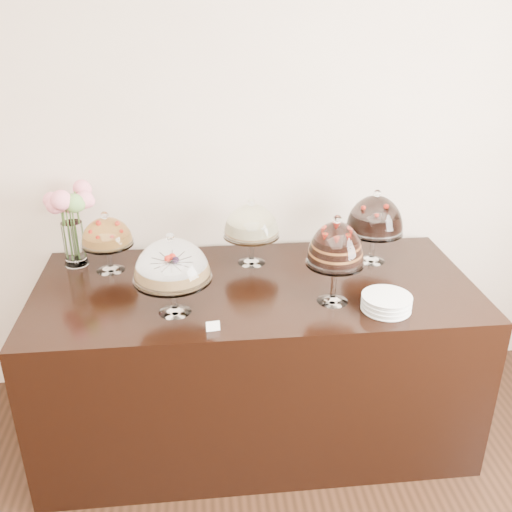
{
  "coord_description": "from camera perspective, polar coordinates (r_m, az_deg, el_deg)",
  "views": [
    {
      "loc": [
        -0.02,
        -0.08,
        2.23
      ],
      "look_at": [
        0.24,
        2.4,
        1.08
      ],
      "focal_mm": 40.0,
      "sensor_mm": 36.0,
      "label": 1
    }
  ],
  "objects": [
    {
      "name": "cake_stand_fruit_tart",
      "position": [
        3.03,
        -14.7,
        2.1
      ],
      "size": [
        0.27,
        0.27,
        0.33
      ],
      "color": "white",
      "rests_on": "display_counter"
    },
    {
      "name": "flower_vase",
      "position": [
        3.14,
        -18.06,
        3.99
      ],
      "size": [
        0.26,
        0.28,
        0.44
      ],
      "color": "white",
      "rests_on": "display_counter"
    },
    {
      "name": "plate_stack",
      "position": [
        2.7,
        12.9,
        -4.59
      ],
      "size": [
        0.22,
        0.22,
        0.07
      ],
      "color": "white",
      "rests_on": "display_counter"
    },
    {
      "name": "cake_stand_choco_layer",
      "position": [
        2.62,
        7.98,
        0.91
      ],
      "size": [
        0.27,
        0.27,
        0.44
      ],
      "color": "white",
      "rests_on": "display_counter"
    },
    {
      "name": "display_counter",
      "position": [
        3.11,
        -0.1,
        -10.22
      ],
      "size": [
        2.2,
        1.0,
        0.9
      ],
      "primitive_type": "cube",
      "color": "black",
      "rests_on": "ground"
    },
    {
      "name": "price_card_left",
      "position": [
        2.49,
        -4.32,
        -7.01
      ],
      "size": [
        0.06,
        0.02,
        0.04
      ],
      "primitive_type": "cube",
      "rotation": [
        -0.21,
        0.0,
        0.13
      ],
      "color": "white",
      "rests_on": "display_counter"
    },
    {
      "name": "cake_stand_dark_choco",
      "position": [
        3.09,
        11.84,
        3.83
      ],
      "size": [
        0.31,
        0.31,
        0.41
      ],
      "color": "white",
      "rests_on": "display_counter"
    },
    {
      "name": "wall_back",
      "position": [
        3.17,
        -5.57,
        11.31
      ],
      "size": [
        5.0,
        0.04,
        3.0
      ],
      "primitive_type": "cube",
      "color": "beige",
      "rests_on": "ground"
    },
    {
      "name": "cake_stand_cheesecake",
      "position": [
        3.01,
        -0.47,
        3.3
      ],
      "size": [
        0.3,
        0.3,
        0.37
      ],
      "color": "white",
      "rests_on": "display_counter"
    },
    {
      "name": "cake_stand_sugar_sponge",
      "position": [
        2.54,
        -8.43,
        -0.71
      ],
      "size": [
        0.35,
        0.35,
        0.39
      ],
      "color": "white",
      "rests_on": "display_counter"
    }
  ]
}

